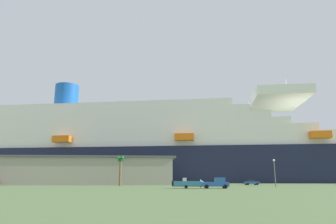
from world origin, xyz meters
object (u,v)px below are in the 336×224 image
at_px(cruise_ship, 134,150).
at_px(palm_tree, 121,163).
at_px(small_boat_on_trailer, 191,184).
at_px(parked_car_blue_suv, 251,182).
at_px(street_lamp, 274,168).
at_px(pickup_truck, 216,183).

xyz_separation_m(cruise_ship, palm_tree, (4.59, -61.87, -8.98)).
relative_size(small_boat_on_trailer, parked_car_blue_suv, 1.77).
bearing_deg(cruise_ship, parked_car_blue_suv, -51.19).
bearing_deg(street_lamp, cruise_ship, 121.58).
bearing_deg(street_lamp, small_boat_on_trailer, -151.38).
bearing_deg(cruise_ship, small_boat_on_trailer, -74.51).
bearing_deg(pickup_truck, palm_tree, 137.86).
xyz_separation_m(cruise_ship, parked_car_blue_suv, (42.81, -53.22, -14.37)).
distance_m(pickup_truck, street_lamp, 19.87).
bearing_deg(pickup_truck, street_lamp, 36.17).
xyz_separation_m(pickup_truck, small_boat_on_trailer, (-5.23, 0.07, -0.08)).
bearing_deg(small_boat_on_trailer, cruise_ship, 105.49).
distance_m(small_boat_on_trailer, parked_car_blue_suv, 35.94).
relative_size(cruise_ship, small_boat_on_trailer, 35.24).
bearing_deg(pickup_truck, small_boat_on_trailer, 179.19).
relative_size(cruise_ship, palm_tree, 34.53).
xyz_separation_m(palm_tree, street_lamp, (39.53, -9.91, -1.80)).
bearing_deg(parked_car_blue_suv, palm_tree, -167.25).
height_order(cruise_ship, street_lamp, cruise_ship).
distance_m(palm_tree, street_lamp, 40.79).
bearing_deg(small_boat_on_trailer, pickup_truck, -0.81).
distance_m(pickup_truck, parked_car_blue_suv, 33.42).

